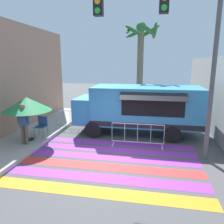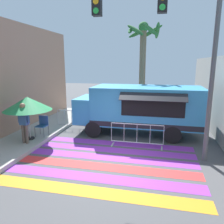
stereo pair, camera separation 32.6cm
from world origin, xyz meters
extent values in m
plane|color=#4C4C4F|center=(0.00, 0.00, 0.00)|extent=(60.00, 60.00, 0.00)
cube|color=gray|center=(4.44, 3.00, 1.91)|extent=(0.20, 16.00, 3.82)
cube|color=orange|center=(0.00, -2.03, 0.00)|extent=(6.40, 0.56, 0.01)
cube|color=purple|center=(0.00, -1.27, 0.00)|extent=(6.40, 0.56, 0.01)
cube|color=red|center=(0.00, -0.51, 0.00)|extent=(6.40, 0.56, 0.01)
cube|color=purple|center=(0.00, 0.25, 0.00)|extent=(6.40, 0.56, 0.01)
cube|color=purple|center=(0.00, 1.01, 0.00)|extent=(6.40, 0.56, 0.01)
cube|color=purple|center=(0.00, 1.77, 0.00)|extent=(6.40, 0.56, 0.01)
cube|color=#338CBF|center=(1.12, 3.44, 1.47)|extent=(5.18, 2.32, 1.83)
cube|color=#338CBF|center=(-1.47, 3.44, 1.17)|extent=(1.83, 2.13, 1.23)
cube|color=#1E232D|center=(-2.33, 3.44, 1.48)|extent=(0.06, 1.86, 0.47)
cube|color=black|center=(1.43, 2.27, 1.60)|extent=(2.74, 0.03, 0.82)
cube|color=black|center=(1.43, 2.06, 2.09)|extent=(2.84, 0.43, 0.31)
cube|color=black|center=(1.12, 2.28, 0.73)|extent=(5.18, 0.01, 0.24)
cylinder|color=black|center=(-1.31, 2.37, 0.39)|extent=(0.79, 0.22, 0.79)
cylinder|color=black|center=(-1.31, 4.51, 0.39)|extent=(0.79, 0.22, 0.79)
cylinder|color=black|center=(2.34, 2.37, 0.39)|extent=(0.79, 0.22, 0.79)
cylinder|color=black|center=(2.34, 4.51, 0.39)|extent=(0.79, 0.22, 0.79)
cylinder|color=#515456|center=(3.41, 0.78, 3.17)|extent=(0.16, 0.16, 6.33)
cylinder|color=green|center=(1.67, 0.61, 5.25)|extent=(0.20, 0.02, 0.20)
cube|color=black|center=(-0.57, 0.75, 5.55)|extent=(0.32, 0.28, 0.90)
cylinder|color=#F2A519|center=(-0.57, 0.61, 5.55)|extent=(0.20, 0.02, 0.20)
cylinder|color=green|center=(-0.57, 0.61, 5.25)|extent=(0.20, 0.02, 0.20)
cylinder|color=black|center=(-3.86, 1.09, 0.19)|extent=(0.36, 0.36, 0.06)
cylinder|color=#B2B2B7|center=(-3.86, 1.09, 1.12)|extent=(0.04, 0.04, 1.91)
cone|color=#268C4C|center=(-3.86, 1.09, 1.78)|extent=(2.06, 2.06, 0.59)
cylinder|color=#4C4C51|center=(-3.79, 1.37, 0.39)|extent=(0.02, 0.02, 0.46)
cylinder|color=#4C4C51|center=(-3.36, 1.37, 0.39)|extent=(0.02, 0.02, 0.46)
cylinder|color=#4C4C51|center=(-3.79, 1.81, 0.39)|extent=(0.02, 0.02, 0.46)
cylinder|color=#4C4C51|center=(-3.36, 1.81, 0.39)|extent=(0.02, 0.02, 0.46)
cube|color=#2D5999|center=(-3.57, 1.59, 0.64)|extent=(0.46, 0.46, 0.03)
cube|color=#2D5999|center=(-3.57, 1.81, 0.87)|extent=(0.46, 0.03, 0.44)
cylinder|color=brown|center=(-3.83, 0.58, 0.57)|extent=(0.13, 0.13, 0.81)
cylinder|color=brown|center=(-3.68, 0.58, 0.57)|extent=(0.13, 0.13, 0.81)
cube|color=#33598C|center=(-3.76, 0.58, 1.30)|extent=(0.34, 0.20, 0.66)
cylinder|color=#33598C|center=(-3.98, 0.58, 1.34)|extent=(0.09, 0.09, 0.56)
cylinder|color=#33598C|center=(-3.54, 0.58, 1.34)|extent=(0.09, 0.09, 0.56)
sphere|color=#9E7051|center=(-3.76, 0.58, 1.77)|extent=(0.23, 0.23, 0.23)
cylinder|color=#B7BABF|center=(0.85, 1.62, 0.99)|extent=(2.20, 0.04, 0.04)
cylinder|color=#B7BABF|center=(0.85, 1.62, 0.18)|extent=(2.20, 0.04, 0.04)
cylinder|color=#B7BABF|center=(-0.25, 1.62, 0.59)|extent=(0.02, 0.02, 0.81)
cylinder|color=#B7BABF|center=(0.30, 1.62, 0.59)|extent=(0.02, 0.02, 0.81)
cylinder|color=#B7BABF|center=(0.85, 1.62, 0.59)|extent=(0.02, 0.02, 0.81)
cylinder|color=#B7BABF|center=(1.40, 1.62, 0.59)|extent=(0.02, 0.02, 0.81)
cylinder|color=#B7BABF|center=(1.95, 1.62, 0.59)|extent=(0.02, 0.02, 0.81)
cube|color=#B7BABF|center=(-0.20, 1.62, 0.01)|extent=(0.06, 0.44, 0.03)
cube|color=#B7BABF|center=(1.90, 1.62, 0.01)|extent=(0.06, 0.44, 0.03)
cylinder|color=#B7BABF|center=(-2.92, 3.55, 0.99)|extent=(1.61, 0.04, 0.04)
cylinder|color=#B7BABF|center=(-2.92, 3.55, 0.18)|extent=(1.61, 0.04, 0.04)
cylinder|color=#B7BABF|center=(-3.73, 3.55, 0.59)|extent=(0.02, 0.02, 0.81)
cylinder|color=#B7BABF|center=(-3.32, 3.55, 0.59)|extent=(0.02, 0.02, 0.81)
cylinder|color=#B7BABF|center=(-2.92, 3.55, 0.59)|extent=(0.02, 0.02, 0.81)
cylinder|color=#B7BABF|center=(-2.52, 3.55, 0.59)|extent=(0.02, 0.02, 0.81)
cylinder|color=#B7BABF|center=(-2.12, 3.55, 0.59)|extent=(0.02, 0.02, 0.81)
cube|color=#B7BABF|center=(-3.68, 3.55, 0.01)|extent=(0.06, 0.44, 0.03)
cube|color=#B7BABF|center=(-2.17, 3.55, 0.01)|extent=(0.06, 0.44, 0.03)
cylinder|color=#7A664C|center=(0.57, 6.72, 2.73)|extent=(0.39, 0.39, 5.46)
sphere|color=#2D6B33|center=(0.57, 6.72, 5.61)|extent=(0.60, 0.60, 0.60)
ellipsoid|color=#2D6B33|center=(1.39, 6.80, 5.38)|extent=(0.39, 1.60, 0.93)
ellipsoid|color=#2D6B33|center=(1.00, 7.43, 5.41)|extent=(1.52, 1.06, 0.85)
ellipsoid|color=#2D6B33|center=(0.23, 7.39, 5.39)|extent=(1.40, 0.87, 0.85)
ellipsoid|color=#2D6B33|center=(-0.21, 6.70, 5.44)|extent=(0.29, 1.57, 0.71)
ellipsoid|color=#2D6B33|center=(0.15, 6.15, 5.37)|extent=(1.25, 1.01, 0.88)
ellipsoid|color=#2D6B33|center=(1.00, 6.23, 5.38)|extent=(1.13, 1.02, 0.80)
camera|label=1|loc=(1.42, -7.25, 3.47)|focal=35.00mm
camera|label=2|loc=(1.73, -7.19, 3.47)|focal=35.00mm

